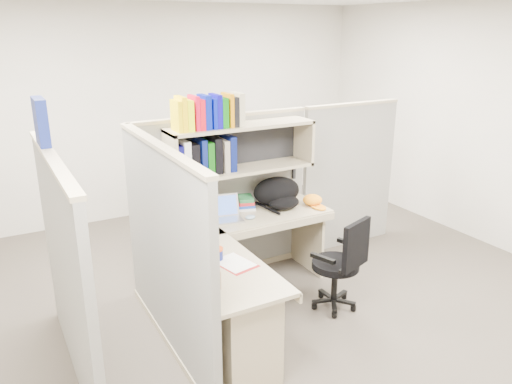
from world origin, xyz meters
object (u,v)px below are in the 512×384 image
backpack (280,193)px  snack_canister (217,253)px  task_chair (339,278)px  desk (243,297)px  laptop (225,209)px

backpack → snack_canister: size_ratio=4.98×
backpack → task_chair: bearing=-71.4°
desk → task_chair: 1.00m
backpack → snack_canister: (-1.02, -0.76, -0.09)m
snack_canister → task_chair: bearing=-2.8°
snack_canister → task_chair: (1.13, -0.06, -0.47)m
desk → task_chair: size_ratio=1.99×
desk → backpack: size_ratio=3.63×
desk → snack_canister: (-0.14, 0.14, 0.34)m
laptop → snack_canister: 0.80m
laptop → snack_canister: bearing=-108.3°
snack_canister → task_chair: 1.23m
backpack → task_chair: size_ratio=0.55×
task_chair → desk: bearing=-175.3°
laptop → task_chair: size_ratio=0.35×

